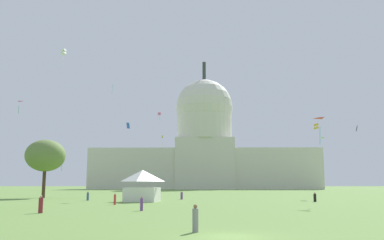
{
  "coord_description": "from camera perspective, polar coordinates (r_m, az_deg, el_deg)",
  "views": [
    {
      "loc": [
        -1.79,
        -23.84,
        2.99
      ],
      "look_at": [
        -3.63,
        101.38,
        22.3
      ],
      "focal_mm": 38.42,
      "sensor_mm": 36.0,
      "label": 1
    }
  ],
  "objects": [
    {
      "name": "kite_blue_low",
      "position": [
        78.5,
        -8.86,
        -0.76
      ],
      "size": [
        0.67,
        0.84,
        1.19
      ],
      "rotation": [
        0.0,
        0.0,
        1.79
      ],
      "color": "blue"
    },
    {
      "name": "capitol_building",
      "position": [
        212.06,
        1.75,
        -4.01
      ],
      "size": [
        114.58,
        29.56,
        66.72
      ],
      "color": "beige",
      "rests_on": "ground_plane"
    },
    {
      "name": "kite_lime_low",
      "position": [
        125.31,
        17.82,
        -2.41
      ],
      "size": [
        1.36,
        1.14,
        0.36
      ],
      "rotation": [
        0.0,
        0.0,
        0.47
      ],
      "color": "#8CD133"
    },
    {
      "name": "kite_black_low",
      "position": [
        96.15,
        21.89,
        -1.1
      ],
      "size": [
        0.48,
        0.84,
        1.27
      ],
      "rotation": [
        0.0,
        0.0,
        3.77
      ],
      "color": "black"
    },
    {
      "name": "kite_green_low",
      "position": [
        95.05,
        -17.6,
        -4.97
      ],
      "size": [
        0.63,
        0.53,
        4.26
      ],
      "rotation": [
        0.0,
        0.0,
        2.11
      ],
      "color": "green"
    },
    {
      "name": "tree_west_mid",
      "position": [
        90.85,
        -19.68,
        -4.69
      ],
      "size": [
        11.42,
        11.42,
        11.98
      ],
      "color": "#42301E",
      "rests_on": "ground_plane"
    },
    {
      "name": "kite_violet_high",
      "position": [
        192.11,
        4.48,
        2.96
      ],
      "size": [
        1.35,
        1.85,
        3.14
      ],
      "rotation": [
        0.0,
        0.0,
        5.01
      ],
      "color": "purple"
    },
    {
      "name": "kite_pink_mid",
      "position": [
        168.03,
        -4.56,
        0.87
      ],
      "size": [
        1.39,
        1.38,
        3.05
      ],
      "rotation": [
        0.0,
        0.0,
        0.91
      ],
      "color": "pink"
    },
    {
      "name": "kite_cyan_high",
      "position": [
        183.18,
        -10.97,
        4.52
      ],
      "size": [
        0.5,
        0.76,
        4.16
      ],
      "rotation": [
        0.0,
        0.0,
        4.3
      ],
      "color": "#33BCDB"
    },
    {
      "name": "kite_red_low",
      "position": [
        62.37,
        17.57,
        -0.45
      ],
      "size": [
        1.53,
        1.75,
        3.42
      ],
      "rotation": [
        0.0,
        0.0,
        2.17
      ],
      "color": "red"
    },
    {
      "name": "kite_yellow_mid",
      "position": [
        183.29,
        -4.14,
        -2.34
      ],
      "size": [
        0.93,
        0.87,
        4.35
      ],
      "rotation": [
        0.0,
        0.0,
        1.66
      ],
      "color": "yellow"
    },
    {
      "name": "kite_white_mid",
      "position": [
        90.19,
        -17.41,
        8.99
      ],
      "size": [
        1.1,
        1.06,
        3.8
      ],
      "rotation": [
        0.0,
        0.0,
        4.43
      ],
      "color": "white"
    },
    {
      "name": "kite_gold_low",
      "position": [
        91.59,
        16.86,
        -0.86
      ],
      "size": [
        1.16,
        1.09,
        1.34
      ],
      "rotation": [
        0.0,
        0.0,
        4.5
      ],
      "color": "gold"
    },
    {
      "name": "kite_magenta_mid",
      "position": [
        94.16,
        -22.99,
        2.16
      ],
      "size": [
        1.36,
        1.16,
        2.28
      ],
      "rotation": [
        0.0,
        0.0,
        6.01
      ],
      "color": "#D1339E"
    },
    {
      "name": "person_purple_mid_center",
      "position": [
        46.29,
        -7.01,
        -11.51
      ],
      "size": [
        0.39,
        0.39,
        1.56
      ],
      "rotation": [
        0.0,
        0.0,
        4.5
      ],
      "color": "#703D93",
      "rests_on": "ground_plane"
    },
    {
      "name": "person_red_near_tree_east",
      "position": [
        59.66,
        -10.66,
        -10.79
      ],
      "size": [
        0.38,
        0.38,
        1.57
      ],
      "rotation": [
        0.0,
        0.0,
        6.06
      ],
      "color": "red",
      "rests_on": "ground_plane"
    },
    {
      "name": "person_black_lawn_far_right",
      "position": [
        70.91,
        16.7,
        -10.26
      ],
      "size": [
        0.56,
        0.56,
        1.54
      ],
      "rotation": [
        0.0,
        0.0,
        5.01
      ],
      "color": "black",
      "rests_on": "ground_plane"
    },
    {
      "name": "person_maroon_edge_east",
      "position": [
        45.09,
        -20.25,
        -11.02
      ],
      "size": [
        0.62,
        0.62,
        1.76
      ],
      "rotation": [
        0.0,
        0.0,
        5.5
      ],
      "color": "maroon",
      "rests_on": "ground_plane"
    },
    {
      "name": "person_grey_aisle_center",
      "position": [
        26.12,
        0.47,
        -13.62
      ],
      "size": [
        0.44,
        0.44,
        1.69
      ],
      "rotation": [
        0.0,
        0.0,
        4.93
      ],
      "color": "gray",
      "rests_on": "ground_plane"
    },
    {
      "name": "person_denim_back_right",
      "position": [
        75.35,
        -14.27,
        -10.25
      ],
      "size": [
        0.5,
        0.5,
        1.54
      ],
      "rotation": [
        0.0,
        0.0,
        3.43
      ],
      "color": "#3D5684",
      "rests_on": "ground_plane"
    },
    {
      "name": "ground_plane",
      "position": [
        24.1,
        5.29,
        -15.85
      ],
      "size": [
        800.0,
        800.0,
        0.0
      ],
      "primitive_type": "plane",
      "color": "olive"
    },
    {
      "name": "event_tent",
      "position": [
        69.11,
        -6.9,
        -9.01
      ],
      "size": [
        5.97,
        6.17,
        5.18
      ],
      "rotation": [
        0.0,
        0.0,
        -0.11
      ],
      "color": "white",
      "rests_on": "ground_plane"
    },
    {
      "name": "person_purple_edge_west",
      "position": [
        77.93,
        -1.45,
        -10.45
      ],
      "size": [
        0.58,
        0.58,
        1.55
      ],
      "rotation": [
        0.0,
        0.0,
        5.79
      ],
      "color": "#703D93",
      "rests_on": "ground_plane"
    }
  ]
}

